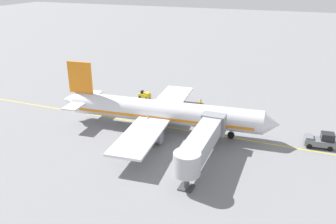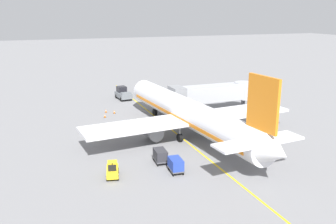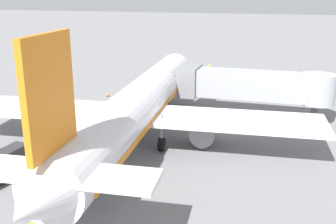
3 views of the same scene
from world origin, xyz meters
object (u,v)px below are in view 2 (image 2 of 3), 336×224
at_px(baggage_cart_second_in_train, 176,164).
at_px(safety_cone_nose_right, 105,116).
at_px(pushback_tractor, 123,94).
at_px(baggage_tug_lead, 112,170).
at_px(baggage_cart_front, 160,155).
at_px(safety_cone_nose_left, 106,111).
at_px(jet_bridge, 213,93).
at_px(parked_airliner, 189,113).
at_px(safety_cone_wing_tip, 114,112).
at_px(ground_crew_wing_walker, 109,132).
at_px(ground_crew_marshaller, 96,132).
at_px(ground_crew_loader, 148,126).

distance_m(baggage_cart_second_in_train, safety_cone_nose_right, 23.76).
distance_m(pushback_tractor, baggage_tug_lead, 35.20).
distance_m(baggage_cart_front, safety_cone_nose_left, 23.63).
distance_m(jet_bridge, baggage_tug_lead, 28.31).
bearing_deg(jet_bridge, parked_airliner, -132.87).
distance_m(jet_bridge, baggage_cart_second_in_train, 24.85).
height_order(safety_cone_nose_left, safety_cone_wing_tip, same).
height_order(pushback_tractor, ground_crew_wing_walker, pushback_tractor).
xyz_separation_m(baggage_cart_front, safety_cone_nose_left, (-1.42, 23.58, -0.66)).
bearing_deg(ground_crew_wing_walker, ground_crew_marshaller, 168.87).
bearing_deg(ground_crew_marshaller, ground_crew_wing_walker, -11.13).
bearing_deg(jet_bridge, baggage_cart_second_in_train, -126.75).
distance_m(safety_cone_nose_left, safety_cone_nose_right, 3.10).
relative_size(parked_airliner, baggage_tug_lead, 13.81).
bearing_deg(safety_cone_nose_right, ground_crew_marshaller, -107.62).
xyz_separation_m(baggage_tug_lead, ground_crew_loader, (7.94, 12.40, 0.24)).
bearing_deg(ground_crew_wing_walker, safety_cone_nose_left, 80.32).
height_order(baggage_cart_front, ground_crew_wing_walker, ground_crew_wing_walker).
bearing_deg(jet_bridge, safety_cone_wing_tip, 160.08).
bearing_deg(baggage_tug_lead, ground_crew_loader, 57.37).
xyz_separation_m(pushback_tractor, safety_cone_wing_tip, (-3.99, -9.75, -0.81)).
height_order(ground_crew_wing_walker, safety_cone_nose_left, ground_crew_wing_walker).
distance_m(pushback_tractor, baggage_cart_front, 32.47).
bearing_deg(safety_cone_nose_right, jet_bridge, -12.03).
relative_size(ground_crew_loader, safety_cone_nose_left, 2.86).
height_order(baggage_cart_second_in_train, ground_crew_loader, ground_crew_loader).
bearing_deg(baggage_tug_lead, safety_cone_nose_left, 80.01).
distance_m(pushback_tractor, safety_cone_nose_right, 13.14).
bearing_deg(ground_crew_wing_walker, safety_cone_nose_right, 81.75).
height_order(jet_bridge, safety_cone_nose_left, jet_bridge).
height_order(parked_airliner, safety_cone_nose_right, parked_airliner).
distance_m(jet_bridge, pushback_tractor, 19.49).
bearing_deg(ground_crew_marshaller, baggage_cart_front, -63.39).
bearing_deg(safety_cone_nose_left, jet_bridge, -21.82).
bearing_deg(ground_crew_wing_walker, baggage_cart_front, -70.40).
distance_m(baggage_tug_lead, safety_cone_wing_tip, 24.75).
xyz_separation_m(jet_bridge, safety_cone_wing_tip, (-15.66, 5.68, -3.17)).
xyz_separation_m(baggage_cart_front, baggage_cart_second_in_train, (0.67, -3.00, 0.00)).
bearing_deg(ground_crew_wing_walker, jet_bridge, 18.69).
distance_m(pushback_tractor, ground_crew_marshaller, 23.44).
height_order(parked_airliner, baggage_tug_lead, parked_airliner).
distance_m(ground_crew_wing_walker, ground_crew_loader, 5.78).
bearing_deg(ground_crew_wing_walker, safety_cone_wing_tip, 74.01).
bearing_deg(ground_crew_loader, safety_cone_nose_right, 113.62).
xyz_separation_m(parked_airliner, pushback_tractor, (-3.11, 24.65, -2.09)).
distance_m(ground_crew_marshaller, safety_cone_nose_left, 13.51).
xyz_separation_m(pushback_tractor, ground_crew_marshaller, (-9.14, -21.58, -0.15)).
distance_m(ground_crew_loader, ground_crew_marshaller, 7.42).
height_order(ground_crew_marshaller, safety_cone_wing_tip, ground_crew_marshaller).
height_order(parked_airliner, pushback_tractor, parked_airliner).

